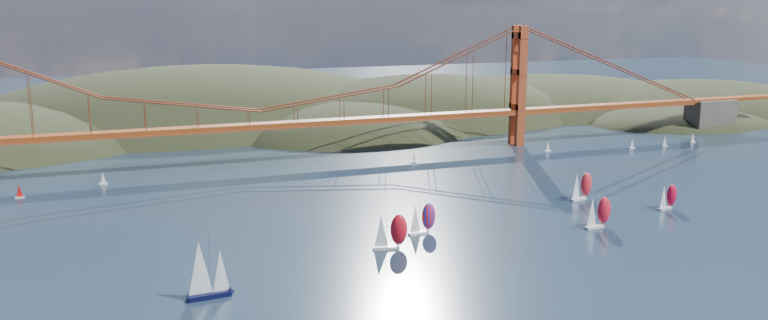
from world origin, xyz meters
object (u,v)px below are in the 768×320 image
(racer_1, at_px, (598,212))
(racer_2, at_px, (667,196))
(racer_0, at_px, (390,231))
(sloop_navy, at_px, (206,270))
(racer_3, at_px, (581,186))
(racer_rwb, at_px, (422,218))

(racer_1, bearing_deg, racer_2, 8.14)
(racer_0, bearing_deg, sloop_navy, -152.74)
(racer_3, bearing_deg, racer_1, -128.14)
(racer_0, bearing_deg, racer_1, 5.36)
(racer_2, height_order, racer_3, racer_3)
(sloop_navy, relative_size, racer_1, 1.46)
(sloop_navy, height_order, racer_2, sloop_navy)
(racer_3, bearing_deg, racer_rwb, -178.11)
(racer_0, bearing_deg, racer_3, 26.20)
(racer_2, relative_size, racer_rwb, 0.89)
(sloop_navy, bearing_deg, racer_1, 2.33)
(sloop_navy, height_order, racer_0, sloop_navy)
(racer_3, relative_size, racer_rwb, 1.03)
(sloop_navy, relative_size, racer_0, 1.39)
(racer_0, relative_size, racer_1, 1.05)
(racer_2, bearing_deg, sloop_navy, 177.11)
(racer_0, distance_m, racer_2, 98.49)
(racer_2, relative_size, racer_3, 0.87)
(sloop_navy, bearing_deg, racer_0, 14.30)
(sloop_navy, relative_size, racer_rwb, 1.51)
(racer_0, relative_size, racer_rwb, 1.09)
(racer_2, xyz_separation_m, racer_3, (-19.46, 19.41, 0.66))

